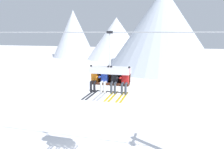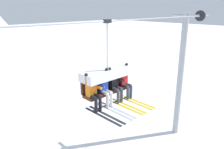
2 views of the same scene
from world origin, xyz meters
name	(u,v)px [view 2 (image 2 of 2)]	position (x,y,z in m)	size (l,w,h in m)	color
lift_tower_far	(181,74)	(8.45, -0.02, 4.00)	(0.36, 1.88, 7.67)	#9EA3A8
lift_cable	(89,22)	(0.97, -0.80, 7.39)	(16.96, 0.05, 0.05)	#9EA3A8
chairlift_chair	(106,77)	(1.73, -0.73, 5.45)	(1.96, 0.74, 2.87)	#512819
skier_orange	(93,92)	(0.96, -0.94, 5.17)	(0.48, 1.70, 1.34)	orange
skier_blue	(105,88)	(1.48, -0.94, 5.17)	(0.48, 1.70, 1.34)	#2847B7
skier_black	(116,84)	(1.98, -0.94, 5.17)	(0.48, 1.70, 1.34)	black
skier_red	(125,81)	(2.50, -0.94, 5.17)	(0.48, 1.70, 1.34)	red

